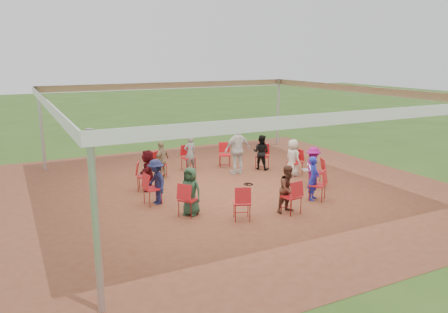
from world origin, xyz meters
name	(u,v)px	position (x,y,z in m)	size (l,w,h in m)	color
ground	(232,188)	(0.00, 0.00, 0.00)	(80.00, 80.00, 0.00)	#31541A
dirt_patch	(232,188)	(0.00, 0.00, 0.01)	(13.00, 13.00, 0.00)	brown
tent	(232,113)	(0.00, 0.00, 2.37)	(10.33, 10.33, 3.00)	#B2B2B7
chair_0	(316,173)	(2.48, -1.01, 0.45)	(0.42, 0.44, 0.90)	red
chair_1	(295,163)	(2.66, 0.36, 0.45)	(0.42, 0.44, 0.90)	red
chair_2	(262,157)	(2.12, 1.65, 0.45)	(0.42, 0.44, 0.90)	red
chair_3	(225,155)	(1.01, 2.48, 0.45)	(0.42, 0.44, 0.90)	red
chair_4	(188,158)	(-0.36, 2.66, 0.45)	(0.42, 0.44, 0.90)	red
chair_5	(159,165)	(-1.65, 2.12, 0.45)	(0.42, 0.44, 0.90)	red
chair_6	(144,176)	(-2.48, 1.01, 0.45)	(0.42, 0.44, 0.90)	red
chair_7	(153,189)	(-2.66, -0.36, 0.45)	(0.42, 0.44, 0.90)	red
chair_8	(188,199)	(-2.12, -1.65, 0.45)	(0.42, 0.44, 0.90)	red
chair_9	(242,203)	(-1.01, -2.48, 0.45)	(0.42, 0.44, 0.90)	red
chair_10	(291,197)	(0.36, -2.66, 0.45)	(0.42, 0.44, 0.90)	red
chair_11	(317,185)	(1.65, -2.12, 0.45)	(0.42, 0.44, 0.90)	red
person_seated_0	(313,167)	(2.37, -0.97, 0.64)	(0.82, 0.40, 1.27)	#860F6B
person_seated_1	(293,158)	(2.54, 0.35, 0.64)	(0.62, 0.35, 1.27)	beige
person_seated_2	(261,152)	(2.02, 1.57, 0.64)	(0.61, 0.35, 1.27)	black
person_seated_3	(190,153)	(-0.35, 2.54, 0.64)	(0.46, 0.30, 1.27)	gray
person_seated_4	(162,160)	(-1.57, 2.02, 0.64)	(0.74, 0.38, 1.27)	#97815E
person_seated_5	(148,170)	(-2.37, 0.97, 0.64)	(1.17, 0.44, 1.27)	#450A0F
person_seated_6	(156,182)	(-2.54, -0.35, 0.64)	(0.82, 0.40, 1.27)	#191E45
person_seated_7	(190,191)	(-2.02, -1.57, 0.64)	(0.62, 0.35, 1.27)	#25452E
person_seated_8	(288,189)	(0.35, -2.54, 0.64)	(0.61, 0.35, 1.27)	#532E22
person_seated_9	(314,178)	(1.57, -2.02, 0.64)	(0.46, 0.30, 1.27)	#1F28A6
standing_person	(238,150)	(0.97, 1.41, 0.86)	(1.01, 0.51, 1.72)	silver
cable_coil	(249,184)	(0.66, 0.08, 0.02)	(0.34, 0.34, 0.03)	black
laptop	(308,168)	(2.22, -0.91, 0.60)	(0.34, 0.38, 0.21)	#B7B7BC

